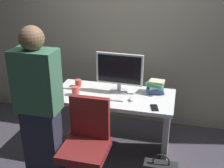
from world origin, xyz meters
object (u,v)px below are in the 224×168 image
object	(u,v)px
office_chair	(86,150)
cup_by_monitor	(78,83)
person_at_desk	(40,110)
mouse	(132,99)
keyboard	(105,97)
desk	(113,113)
cup_near_keyboard	(75,91)
monitor	(119,71)
cell_phone	(154,108)
book_stack	(155,87)

from	to	relation	value
office_chair	cup_by_monitor	size ratio (longest dim) A/B	11.13
person_at_desk	mouse	world-z (taller)	person_at_desk
keyboard	desk	bearing A→B (deg)	55.59
office_chair	cup_near_keyboard	world-z (taller)	office_chair
monitor	cup_near_keyboard	bearing A→B (deg)	-155.23
monitor	keyboard	xyz separation A→B (m)	(-0.11, -0.21, -0.25)
desk	monitor	bearing A→B (deg)	65.30
keyboard	mouse	xyz separation A→B (m)	(0.30, 0.02, 0.01)
monitor	cup_near_keyboard	size ratio (longest dim) A/B	5.50
keyboard	cup_by_monitor	distance (m)	0.47
person_at_desk	mouse	xyz separation A→B (m)	(0.77, 0.60, -0.07)
person_at_desk	cell_phone	xyz separation A→B (m)	(1.03, 0.48, -0.08)
monitor	mouse	world-z (taller)	monitor
office_chair	cell_phone	distance (m)	0.80
desk	keyboard	bearing A→B (deg)	-121.37
desk	monitor	size ratio (longest dim) A/B	2.53
desk	cell_phone	distance (m)	0.59
monitor	cell_phone	world-z (taller)	monitor
office_chair	person_at_desk	xyz separation A→B (m)	(-0.43, -0.06, 0.41)
person_at_desk	cup_near_keyboard	size ratio (longest dim) A/B	16.66
office_chair	cell_phone	bearing A→B (deg)	34.58
person_at_desk	keyboard	world-z (taller)	person_at_desk
book_stack	office_chair	bearing A→B (deg)	-125.50
desk	book_stack	world-z (taller)	book_stack
office_chair	keyboard	bearing A→B (deg)	84.96
desk	mouse	size ratio (longest dim) A/B	13.70
mouse	cup_by_monitor	xyz separation A→B (m)	(-0.70, 0.23, 0.03)
cup_by_monitor	office_chair	bearing A→B (deg)	-65.26
desk	cup_by_monitor	bearing A→B (deg)	163.86
office_chair	keyboard	xyz separation A→B (m)	(0.05, 0.52, 0.34)
cup_by_monitor	book_stack	xyz separation A→B (m)	(0.92, 0.03, 0.03)
office_chair	cell_phone	xyz separation A→B (m)	(0.60, 0.42, 0.33)
book_stack	cell_phone	xyz separation A→B (m)	(0.03, -0.38, -0.07)
keyboard	book_stack	bearing A→B (deg)	24.84
mouse	cell_phone	world-z (taller)	mouse
book_stack	cell_phone	world-z (taller)	book_stack
office_chair	cell_phone	world-z (taller)	office_chair
book_stack	cell_phone	distance (m)	0.39
mouse	cup_near_keyboard	xyz separation A→B (m)	(-0.64, -0.02, 0.03)
person_at_desk	cell_phone	distance (m)	1.14
keyboard	cup_near_keyboard	distance (m)	0.34
monitor	keyboard	distance (m)	0.34
office_chair	mouse	distance (m)	0.73
desk	book_stack	xyz separation A→B (m)	(0.46, 0.17, 0.31)
monitor	cup_by_monitor	world-z (taller)	monitor
book_stack	monitor	bearing A→B (deg)	-171.00
person_at_desk	book_stack	distance (m)	1.32
cup_near_keyboard	cell_phone	world-z (taller)	cup_near_keyboard
mouse	cell_phone	distance (m)	0.29
person_at_desk	cup_near_keyboard	distance (m)	0.60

